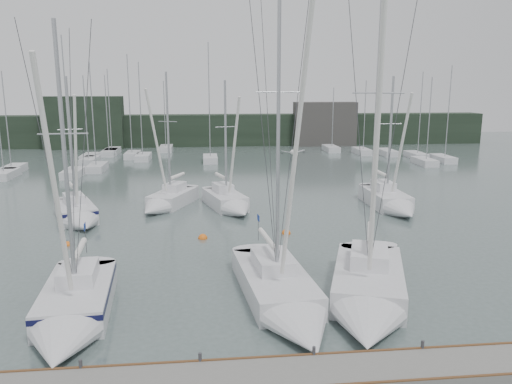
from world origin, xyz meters
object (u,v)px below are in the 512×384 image
sailboat_near_center (286,302)px  buoy_c (68,245)px  sailboat_near_left (72,313)px  sailboat_mid_c (230,204)px  sailboat_mid_a (78,215)px  buoy_b (286,234)px  sailboat_mid_b (165,202)px  sailboat_near_right (368,298)px  sailboat_mid_e (392,203)px  buoy_a (203,238)px

sailboat_near_center → buoy_c: bearing=132.6°
sailboat_near_left → sailboat_mid_c: bearing=63.3°
sailboat_mid_a → buoy_c: (0.50, -5.11, -0.58)m
buoy_b → sailboat_mid_b: bearing=137.5°
sailboat_near_right → sailboat_mid_e: size_ratio=1.42×
sailboat_mid_a → sailboat_mid_c: 11.31m
sailboat_mid_a → buoy_b: sailboat_mid_a is taller
buoy_b → sailboat_near_center: bearing=-99.5°
sailboat_near_center → buoy_b: 11.85m
sailboat_mid_c → buoy_c: bearing=-160.3°
sailboat_mid_a → buoy_b: (14.39, -4.11, -0.58)m
sailboat_mid_c → buoy_a: (-2.19, -7.09, -0.56)m
sailboat_mid_a → buoy_a: size_ratio=18.27×
sailboat_near_left → sailboat_mid_c: 20.05m
buoy_b → sailboat_mid_c: bearing=117.0°
sailboat_near_right → sailboat_mid_a: (-16.05, 15.94, -0.01)m
sailboat_near_left → sailboat_mid_c: (7.54, 18.58, -0.01)m
sailboat_mid_a → buoy_b: size_ratio=18.40×
buoy_a → sailboat_mid_a: bearing=152.5°
sailboat_near_left → sailboat_mid_e: size_ratio=1.18×
sailboat_near_left → sailboat_mid_b: sailboat_near_left is taller
sailboat_near_left → sailboat_mid_a: (-3.49, 16.09, 0.01)m
sailboat_mid_a → buoy_a: sailboat_mid_a is taller
sailboat_near_right → sailboat_mid_b: size_ratio=1.39×
sailboat_mid_e → sailboat_near_center: bearing=-124.2°
sailboat_mid_a → sailboat_mid_c: sailboat_mid_a is taller
sailboat_near_center → buoy_c: sailboat_near_center is taller
buoy_b → sailboat_near_left: bearing=-132.3°
sailboat_near_right → sailboat_mid_b: (-10.19, 19.65, -0.06)m
sailboat_mid_e → sailboat_mid_c: bearing=174.0°
sailboat_near_center → sailboat_mid_c: 18.33m
sailboat_near_center → sailboat_mid_e: bearing=50.8°
buoy_a → buoy_b: (5.55, 0.49, 0.00)m
sailboat_near_center → sailboat_mid_b: bearing=103.1°
sailboat_near_center → sailboat_mid_a: (-12.45, 15.79, 0.06)m
sailboat_near_center → buoy_a: bearing=102.2°
sailboat_near_center → buoy_a: size_ratio=26.42×
sailboat_mid_b → buoy_c: size_ratio=23.07×
sailboat_near_left → sailboat_mid_b: size_ratio=1.15×
sailboat_mid_c → sailboat_mid_e: sailboat_mid_e is taller
sailboat_mid_a → sailboat_near_center: bearing=-73.8°
sailboat_near_right → buoy_c: 18.96m
sailboat_near_left → buoy_a: (5.35, 11.49, -0.57)m
sailboat_near_left → sailboat_mid_e: sailboat_near_left is taller
sailboat_near_center → buoy_a: 11.76m
buoy_a → sailboat_mid_e: bearing=21.6°
sailboat_near_left → buoy_b: sailboat_near_left is taller
sailboat_mid_e → buoy_a: size_ratio=18.47×
sailboat_near_left → sailboat_near_center: bearing=-2.6°
sailboat_mid_e → sailboat_near_right: bearing=-114.8°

